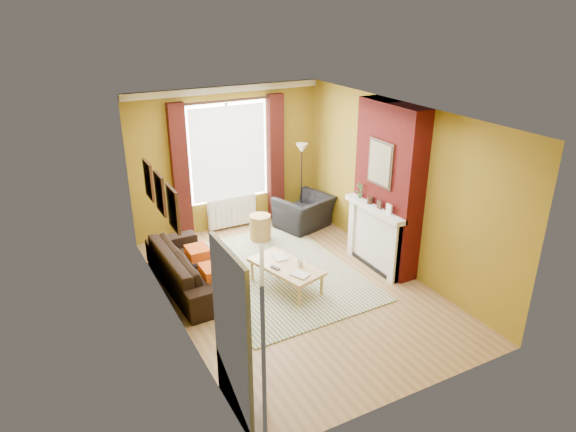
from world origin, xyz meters
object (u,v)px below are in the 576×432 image
object	(u,v)px
sofa	(192,267)
floor_lamp	(302,161)
wicker_stool	(260,228)
coffee_table	(286,267)
armchair	(304,212)

from	to	relation	value
sofa	floor_lamp	xyz separation A→B (m)	(2.81, 1.45, 0.98)
wicker_stool	floor_lamp	bearing A→B (deg)	20.93
sofa	coffee_table	xyz separation A→B (m)	(1.29, -0.79, 0.04)
sofa	wicker_stool	world-z (taller)	sofa
sofa	armchair	bearing A→B (deg)	-69.40
sofa	coffee_table	distance (m)	1.51
coffee_table	floor_lamp	size ratio (longest dim) A/B	0.81
armchair	floor_lamp	size ratio (longest dim) A/B	0.61
armchair	coffee_table	size ratio (longest dim) A/B	0.75
sofa	armchair	distance (m)	2.93
coffee_table	wicker_stool	distance (m)	1.85
coffee_table	armchair	bearing A→B (deg)	38.14
sofa	wicker_stool	size ratio (longest dim) A/B	4.44
sofa	wicker_stool	distance (m)	1.96
coffee_table	wicker_stool	world-z (taller)	wicker_stool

